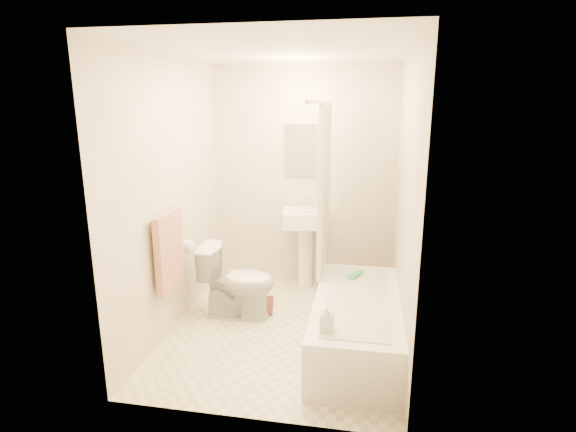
% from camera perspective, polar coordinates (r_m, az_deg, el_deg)
% --- Properties ---
extents(floor, '(2.40, 2.40, 0.00)m').
position_cam_1_polar(floor, '(4.19, -0.62, -14.21)').
color(floor, beige).
rests_on(floor, ground).
extents(ceiling, '(2.40, 2.40, 0.00)m').
position_cam_1_polar(ceiling, '(3.71, -0.73, 20.45)').
color(ceiling, white).
rests_on(ceiling, ground).
extents(wall_back, '(2.00, 0.02, 2.40)m').
position_cam_1_polar(wall_back, '(4.94, 1.95, 4.91)').
color(wall_back, beige).
rests_on(wall_back, ground).
extents(wall_left, '(0.02, 2.40, 2.40)m').
position_cam_1_polar(wall_left, '(4.08, -14.62, 2.48)').
color(wall_left, beige).
rests_on(wall_left, ground).
extents(wall_right, '(0.02, 2.40, 2.40)m').
position_cam_1_polar(wall_right, '(3.72, 14.63, 1.39)').
color(wall_right, beige).
rests_on(wall_right, ground).
extents(mirror, '(0.40, 0.03, 0.55)m').
position_cam_1_polar(mirror, '(4.88, 1.95, 8.35)').
color(mirror, white).
rests_on(mirror, wall_back).
extents(curtain_rod, '(0.03, 1.70, 0.03)m').
position_cam_1_polar(curtain_rod, '(3.75, 4.25, 14.23)').
color(curtain_rod, silver).
rests_on(curtain_rod, wall_back).
extents(shower_curtain, '(0.04, 0.80, 1.55)m').
position_cam_1_polar(shower_curtain, '(4.22, 4.63, 3.54)').
color(shower_curtain, silver).
rests_on(shower_curtain, curtain_rod).
extents(towel_bar, '(0.02, 0.60, 0.02)m').
position_cam_1_polar(towel_bar, '(3.86, -15.51, 0.27)').
color(towel_bar, silver).
rests_on(towel_bar, wall_left).
extents(towel, '(0.06, 0.45, 0.66)m').
position_cam_1_polar(towel, '(3.94, -14.81, -4.28)').
color(towel, '#CC7266').
rests_on(towel, towel_bar).
extents(toilet_paper, '(0.11, 0.12, 0.12)m').
position_cam_1_polar(toilet_paper, '(4.28, -12.69, -3.78)').
color(toilet_paper, white).
rests_on(toilet_paper, wall_left).
extents(toilet, '(0.72, 0.42, 0.69)m').
position_cam_1_polar(toilet, '(4.33, -6.41, -8.28)').
color(toilet, silver).
rests_on(toilet, floor).
extents(sink, '(0.54, 0.46, 0.96)m').
position_cam_1_polar(sink, '(4.93, 2.21, -3.74)').
color(sink, white).
rests_on(sink, floor).
extents(bathtub, '(0.69, 1.57, 0.44)m').
position_cam_1_polar(bathtub, '(3.86, 8.69, -13.37)').
color(bathtub, white).
rests_on(bathtub, floor).
extents(bath_mat, '(0.64, 0.53, 0.02)m').
position_cam_1_polar(bath_mat, '(4.64, -5.53, -11.24)').
color(bath_mat, '#47291D').
rests_on(bath_mat, floor).
extents(soap_bottle, '(0.09, 0.09, 0.20)m').
position_cam_1_polar(soap_bottle, '(3.20, 4.97, -12.87)').
color(soap_bottle, white).
rests_on(soap_bottle, bathtub).
extents(scrub_brush, '(0.14, 0.21, 0.04)m').
position_cam_1_polar(scrub_brush, '(4.19, 8.57, -7.45)').
color(scrub_brush, '#37BB69').
rests_on(scrub_brush, bathtub).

